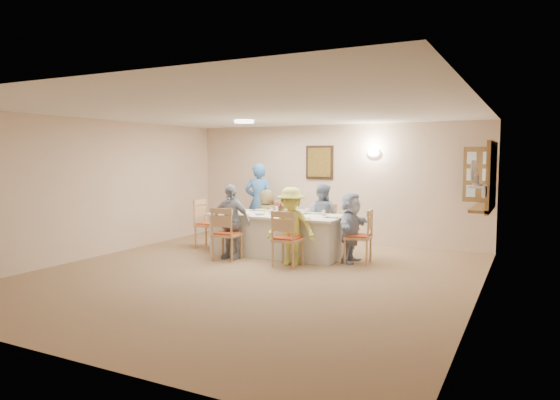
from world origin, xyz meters
The scene contains 49 objects.
ground centered at (0.00, 0.00, 0.00)m, with size 7.00×7.00×0.00m, color #956F4B.
room_walls centered at (0.00, 0.00, 1.51)m, with size 7.00×7.00×7.00m.
wall_picture centered at (-0.30, 3.46, 1.70)m, with size 0.62×0.05×0.72m.
wall_sconce centered at (0.90, 3.44, 1.90)m, with size 0.26×0.09×0.18m, color white.
ceiling_light centered at (-1.00, 1.50, 2.47)m, with size 0.36×0.36×0.05m, color white.
serving_hatch centered at (3.21, 2.40, 1.50)m, with size 0.06×1.50×1.15m, color brown.
hatch_sill centered at (3.09, 2.40, 0.97)m, with size 0.30×1.50×0.05m, color brown.
shutter_door centered at (2.95, 3.16, 1.50)m, with size 0.55×0.04×1.00m, color brown.
fan_shelf centered at (3.13, 1.05, 1.40)m, with size 0.22×0.36×0.03m, color white.
desk_fan centered at (3.10, 1.05, 1.55)m, with size 0.30×0.30×0.28m, color #A5A5A8, non-canonical shape.
dining_table centered at (-0.37, 1.64, 0.38)m, with size 2.50×1.06×0.76m, color silver.
chair_back_left centered at (-0.97, 2.44, 0.45)m, with size 0.43×0.43×0.90m, color tan, non-canonical shape.
chair_back_right centered at (0.23, 2.44, 0.45)m, with size 0.43×0.43×0.90m, color tan, non-canonical shape.
chair_front_left centered at (-0.97, 0.84, 0.47)m, with size 0.45×0.45×0.95m, color tan, non-canonical shape.
chair_front_right centered at (0.23, 0.84, 0.47)m, with size 0.45×0.45×0.95m, color tan, non-canonical shape.
chair_left_end centered at (-1.92, 1.64, 0.49)m, with size 0.47×0.47×0.98m, color tan, non-canonical shape.
chair_right_end centered at (1.18, 1.64, 0.47)m, with size 0.45×0.45×0.94m, color tan, non-canonical shape.
diner_back_left centered at (-0.97, 2.32, 0.58)m, with size 0.58×0.39×1.17m, color brown.
diner_back_right centered at (0.23, 2.32, 0.66)m, with size 0.66×0.52×1.31m, color gray.
diner_front_left centered at (-0.97, 0.96, 0.67)m, with size 0.79×0.35×1.34m, color #9699A6.
diner_front_right centered at (0.23, 0.96, 0.66)m, with size 0.89×0.57×1.32m, color #E5ED5B.
diner_right_end centered at (1.05, 1.64, 0.61)m, with size 0.39×1.14×1.22m, color #AEBCDB.
caregiver centered at (-1.42, 2.79, 0.84)m, with size 0.71×0.58×1.69m, color #3A6AAC.
placemat_fl centered at (-0.97, 1.22, 0.76)m, with size 0.37×0.27×0.01m, color #472B19.
plate_fl centered at (-0.97, 1.22, 0.77)m, with size 0.24×0.24×0.02m, color white.
napkin_fl centered at (-0.79, 1.17, 0.77)m, with size 0.15×0.15×0.01m, color gold.
placemat_fr centered at (0.23, 1.22, 0.76)m, with size 0.38×0.28×0.01m, color #472B19.
plate_fr centered at (0.23, 1.22, 0.77)m, with size 0.24×0.24×0.02m, color white.
napkin_fr centered at (0.41, 1.17, 0.77)m, with size 0.14×0.14×0.01m, color gold.
placemat_bl centered at (-0.97, 2.06, 0.76)m, with size 0.36×0.26×0.01m, color #472B19.
plate_bl centered at (-0.97, 2.06, 0.77)m, with size 0.25×0.25×0.02m, color white.
napkin_bl centered at (-0.79, 2.01, 0.77)m, with size 0.15×0.15×0.01m, color gold.
placemat_br centered at (0.23, 2.06, 0.76)m, with size 0.33×0.24×0.01m, color #472B19.
plate_br centered at (0.23, 2.06, 0.77)m, with size 0.24×0.24×0.01m, color white.
napkin_br centered at (0.41, 2.01, 0.77)m, with size 0.15×0.15×0.01m, color gold.
placemat_le centered at (-1.47, 1.64, 0.76)m, with size 0.37×0.27×0.01m, color #472B19.
plate_le centered at (-1.47, 1.64, 0.77)m, with size 0.22×0.22×0.01m, color white.
napkin_le centered at (-1.29, 1.59, 0.77)m, with size 0.14×0.14×0.01m, color gold.
placemat_re centered at (0.75, 1.64, 0.76)m, with size 0.34×0.25×0.01m, color #472B19.
plate_re centered at (0.75, 1.64, 0.77)m, with size 0.22×0.22×0.01m, color white.
napkin_re centered at (0.93, 1.59, 0.77)m, with size 0.14×0.14×0.01m, color gold.
teacup_a centered at (-1.18, 1.34, 0.80)m, with size 0.13×0.13×0.08m, color white.
teacup_b centered at (0.01, 2.13, 0.80)m, with size 0.11×0.11×0.08m, color white.
bowl_a centered at (-0.62, 1.41, 0.78)m, with size 0.22×0.22×0.05m, color white.
bowl_b centered at (0.00, 1.89, 0.79)m, with size 0.28×0.28×0.07m, color white.
condiment_ketchup centered at (-0.39, 1.70, 0.87)m, with size 0.11×0.11×0.21m, color red.
condiment_brown centered at (-0.33, 1.71, 0.86)m, with size 0.10×0.11×0.21m, color #3B240F.
condiment_malt centered at (-0.26, 1.64, 0.83)m, with size 0.14×0.14×0.14m, color #3B240F.
drinking_glass centered at (-0.52, 1.69, 0.82)m, with size 0.07×0.07×0.10m, color silver.
Camera 1 is at (3.84, -6.51, 1.83)m, focal length 32.00 mm.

